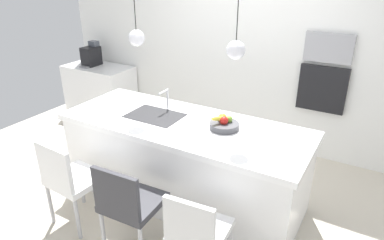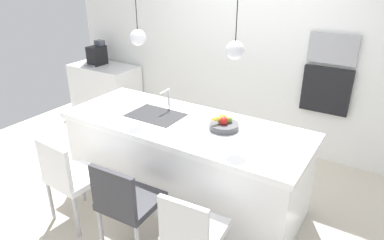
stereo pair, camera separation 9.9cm
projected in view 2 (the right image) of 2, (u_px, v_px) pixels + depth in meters
The scene contains 15 objects.
floor at pixel (184, 196), 3.77m from camera, with size 6.60×6.60×0.00m, color beige.
back_wall at pixel (252, 49), 4.51m from camera, with size 6.00×0.10×2.60m, color white.
kitchen_island at pixel (184, 161), 3.59m from camera, with size 2.50×0.96×0.88m.
sink_basin at pixel (156, 115), 3.58m from camera, with size 0.56×0.40×0.02m, color #2D2D30.
faucet at pixel (167, 96), 3.68m from camera, with size 0.02×0.17×0.22m.
fruit_bowl at pixel (224, 124), 3.25m from camera, with size 0.28×0.28×0.14m.
side_counter at pixel (106, 90), 5.75m from camera, with size 1.10×0.60×0.82m, color white.
coffee_machine at pixel (97, 55), 5.58m from camera, with size 0.20×0.35×0.38m.
microwave at pixel (333, 49), 3.92m from camera, with size 0.54×0.08×0.34m, color #9E9EA3.
oven at pixel (326, 90), 4.12m from camera, with size 0.56×0.08×0.56m, color black.
chair_near at pixel (70, 176), 3.20m from camera, with size 0.48×0.46×0.90m.
chair_middle at pixel (126, 201), 2.87m from camera, with size 0.47×0.47×0.88m.
chair_far at pixel (192, 232), 2.56m from camera, with size 0.44×0.47×0.85m.
pendant_light_left at pixel (138, 37), 3.34m from camera, with size 0.16×0.16×0.76m.
pendant_light_right at pixel (235, 50), 2.84m from camera, with size 0.16×0.16×0.76m.
Camera 2 is at (1.72, -2.58, 2.29)m, focal length 32.28 mm.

